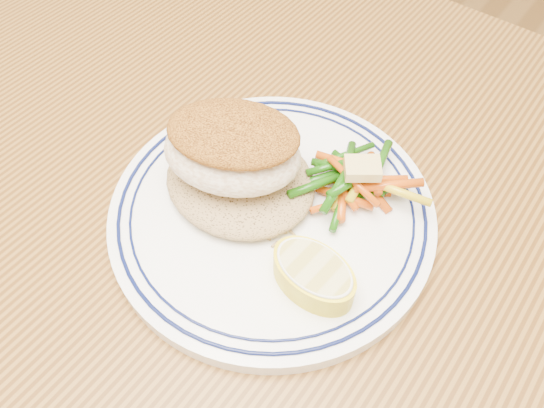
{
  "coord_description": "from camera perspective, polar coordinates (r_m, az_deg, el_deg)",
  "views": [
    {
      "loc": [
        0.12,
        -0.16,
        1.13
      ],
      "look_at": [
        -0.04,
        0.05,
        0.77
      ],
      "focal_mm": 35.0,
      "sensor_mm": 36.0,
      "label": 1
    }
  ],
  "objects": [
    {
      "name": "dining_table",
      "position": [
        0.52,
        0.56,
        -13.63
      ],
      "size": [
        1.5,
        0.9,
        0.75
      ],
      "color": "#553211",
      "rests_on": "ground"
    },
    {
      "name": "plate",
      "position": [
        0.46,
        0.0,
        -0.79
      ],
      "size": [
        0.28,
        0.28,
        0.02
      ],
      "color": "white",
      "rests_on": "dining_table"
    },
    {
      "name": "butter_pat",
      "position": [
        0.44,
        9.71,
        3.82
      ],
      "size": [
        0.04,
        0.04,
        0.01
      ],
      "primitive_type": "cube",
      "rotation": [
        0.0,
        0.0,
        0.65
      ],
      "color": "#D7BB69",
      "rests_on": "vegetable_pile"
    },
    {
      "name": "vegetable_pile",
      "position": [
        0.46,
        8.84,
        2.47
      ],
      "size": [
        0.11,
        0.11,
        0.03
      ],
      "color": "#C34709",
      "rests_on": "plate"
    },
    {
      "name": "rice_pilaf",
      "position": [
        0.46,
        -3.46,
        2.8
      ],
      "size": [
        0.13,
        0.12,
        0.03
      ],
      "primitive_type": "ellipsoid",
      "color": "#96774B",
      "rests_on": "plate"
    },
    {
      "name": "lemon_wedge",
      "position": [
        0.4,
        4.49,
        -7.56
      ],
      "size": [
        0.07,
        0.07,
        0.03
      ],
      "color": "yellow",
      "rests_on": "plate"
    },
    {
      "name": "fish_fillet",
      "position": [
        0.43,
        -4.28,
        6.05
      ],
      "size": [
        0.14,
        0.12,
        0.06
      ],
      "color": "white",
      "rests_on": "rice_pilaf"
    }
  ]
}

